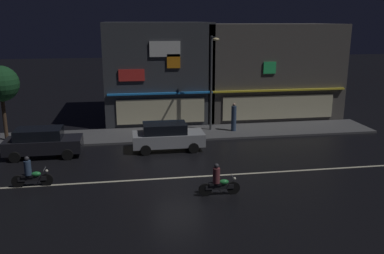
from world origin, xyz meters
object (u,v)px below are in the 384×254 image
parked_car_near_kerb (42,142)px  motorcycle_following (218,182)px  parked_car_trailing (167,136)px  traffic_cone (57,148)px  streetlamp_mid (212,75)px  motorcycle_lead (31,174)px  pedestrian_on_sidewalk (234,118)px

parked_car_near_kerb → motorcycle_following: bearing=-38.3°
motorcycle_following → parked_car_trailing: bearing=-76.2°
motorcycle_following → traffic_cone: motorcycle_following is taller
parked_car_trailing → streetlamp_mid: bearing=-134.2°
streetlamp_mid → parked_car_trailing: size_ratio=1.52×
motorcycle_lead → traffic_cone: motorcycle_lead is taller
pedestrian_on_sidewalk → motorcycle_following: size_ratio=1.04×
parked_car_trailing → traffic_cone: 6.60m
traffic_cone → pedestrian_on_sidewalk: bearing=13.3°
motorcycle_lead → motorcycle_following: (8.55, -2.36, 0.00)m
parked_car_trailing → traffic_cone: parked_car_trailing is taller
streetlamp_mid → parked_car_trailing: streetlamp_mid is taller
streetlamp_mid → pedestrian_on_sidewalk: bearing=-12.9°
parked_car_near_kerb → motorcycle_lead: 4.63m
parked_car_near_kerb → parked_car_trailing: size_ratio=1.00×
streetlamp_mid → motorcycle_following: bearing=-99.9°
streetlamp_mid → motorcycle_following: streetlamp_mid is taller
streetlamp_mid → traffic_cone: streetlamp_mid is taller
traffic_cone → parked_car_near_kerb: bearing=-139.6°
pedestrian_on_sidewalk → motorcycle_following: 10.83m
motorcycle_lead → motorcycle_following: bearing=168.5°
motorcycle_lead → motorcycle_following: same height
motorcycle_lead → traffic_cone: (0.41, 5.21, -0.36)m
parked_car_near_kerb → motorcycle_lead: bearing=-86.4°
parked_car_trailing → traffic_cone: bearing=-4.2°
pedestrian_on_sidewalk → parked_car_near_kerb: (-12.23, -3.31, -0.20)m
streetlamp_mid → traffic_cone: 11.12m
parked_car_trailing → motorcycle_lead: (-6.96, -4.72, -0.24)m
motorcycle_following → streetlamp_mid: bearing=-98.8°
parked_car_trailing → motorcycle_following: 7.26m
pedestrian_on_sidewalk → parked_car_near_kerb: 12.67m
parked_car_trailing → motorcycle_lead: size_ratio=2.26×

